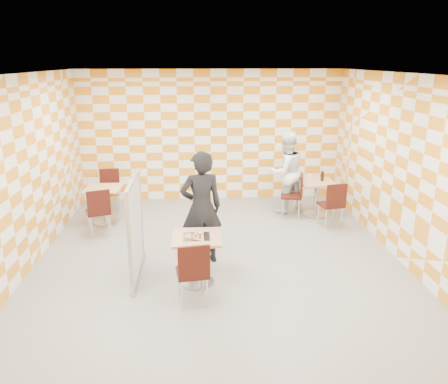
# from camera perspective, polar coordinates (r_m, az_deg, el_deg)

# --- Properties ---
(room_shell) EXTENTS (7.00, 7.00, 7.00)m
(room_shell) POSITION_cam_1_polar(r_m,az_deg,el_deg) (7.27, -0.96, 3.41)
(room_shell) COLOR gray
(room_shell) RESTS_ON ground
(main_table) EXTENTS (0.70, 0.70, 0.75)m
(main_table) POSITION_cam_1_polar(r_m,az_deg,el_deg) (6.45, -3.57, -7.77)
(main_table) COLOR tan
(main_table) RESTS_ON ground
(second_table) EXTENTS (0.70, 0.70, 0.75)m
(second_table) POSITION_cam_1_polar(r_m,az_deg,el_deg) (9.41, 11.99, -0.05)
(second_table) COLOR tan
(second_table) RESTS_ON ground
(empty_table) EXTENTS (0.70, 0.70, 0.75)m
(empty_table) POSITION_cam_1_polar(r_m,az_deg,el_deg) (9.09, -15.41, -0.91)
(empty_table) COLOR tan
(empty_table) RESTS_ON ground
(chair_main_front) EXTENTS (0.47, 0.48, 0.92)m
(chair_main_front) POSITION_cam_1_polar(r_m,az_deg,el_deg) (5.87, -4.05, -10.04)
(chair_main_front) COLOR #350F0A
(chair_main_front) RESTS_ON ground
(chair_second_front) EXTENTS (0.49, 0.50, 0.92)m
(chair_second_front) POSITION_cam_1_polar(r_m,az_deg,el_deg) (8.76, 14.08, -1.23)
(chair_second_front) COLOR #350F0A
(chair_second_front) RESTS_ON ground
(chair_second_side) EXTENTS (0.51, 0.50, 0.92)m
(chair_second_side) POSITION_cam_1_polar(r_m,az_deg,el_deg) (9.24, 9.37, 0.01)
(chair_second_side) COLOR #350F0A
(chair_second_side) RESTS_ON ground
(chair_empty_near) EXTENTS (0.54, 0.55, 0.92)m
(chair_empty_near) POSITION_cam_1_polar(r_m,az_deg,el_deg) (8.44, -16.08, -2.10)
(chair_empty_near) COLOR #350F0A
(chair_empty_near) RESTS_ON ground
(chair_empty_far) EXTENTS (0.46, 0.46, 0.92)m
(chair_empty_far) POSITION_cam_1_polar(r_m,az_deg,el_deg) (9.81, -14.71, 0.66)
(chair_empty_far) COLOR #350F0A
(chair_empty_far) RESTS_ON ground
(partition) EXTENTS (0.08, 1.38, 1.55)m
(partition) POSITION_cam_1_polar(r_m,az_deg,el_deg) (6.68, -11.47, -4.55)
(partition) COLOR white
(partition) RESTS_ON ground
(man_dark) EXTENTS (0.75, 0.57, 1.86)m
(man_dark) POSITION_cam_1_polar(r_m,az_deg,el_deg) (6.98, -2.98, -2.09)
(man_dark) COLOR black
(man_dark) RESTS_ON ground
(man_white) EXTENTS (1.05, 0.95, 1.76)m
(man_white) POSITION_cam_1_polar(r_m,az_deg,el_deg) (9.44, 8.04, 2.55)
(man_white) COLOR white
(man_white) RESTS_ON ground
(pizza_on_foil) EXTENTS (0.40, 0.40, 0.04)m
(pizza_on_foil) POSITION_cam_1_polar(r_m,az_deg,el_deg) (6.33, -3.61, -5.71)
(pizza_on_foil) COLOR silver
(pizza_on_foil) RESTS_ON main_table
(sport_bottle) EXTENTS (0.06, 0.06, 0.20)m
(sport_bottle) POSITION_cam_1_polar(r_m,az_deg,el_deg) (9.37, 11.15, 2.01)
(sport_bottle) COLOR white
(sport_bottle) RESTS_ON second_table
(soda_bottle) EXTENTS (0.07, 0.07, 0.23)m
(soda_bottle) POSITION_cam_1_polar(r_m,az_deg,el_deg) (9.39, 12.72, 2.04)
(soda_bottle) COLOR black
(soda_bottle) RESTS_ON second_table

